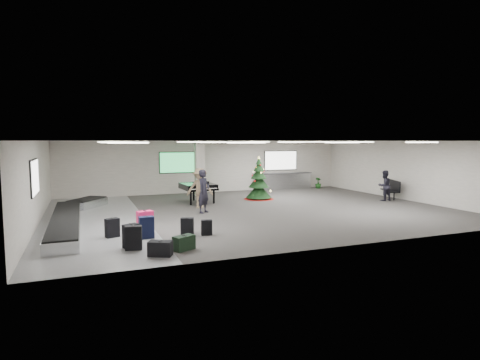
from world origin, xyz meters
name	(u,v)px	position (x,y,z in m)	size (l,w,h in m)	color
ground	(253,210)	(0.00, 0.00, 0.00)	(18.00, 18.00, 0.00)	#31302D
room_envelope	(240,159)	(-0.38, 0.67, 2.33)	(18.02, 14.02, 3.21)	#AEAA9F
baggage_carousel	(71,217)	(-7.84, -0.08, 0.21)	(2.28, 9.71, 0.43)	silver
service_counter	(283,181)	(5.00, 6.65, 0.55)	(4.05, 0.65, 1.08)	silver
suitcase_0	(131,236)	(-6.06, -4.78, 0.36)	(0.52, 0.43, 0.73)	black
suitcase_1	(187,227)	(-4.15, -4.03, 0.32)	(0.46, 0.38, 0.65)	black
pink_suitcase	(145,223)	(-5.42, -3.22, 0.41)	(0.58, 0.43, 0.84)	#FA2063
suitcase_3	(187,227)	(-4.08, -3.71, 0.26)	(0.39, 0.27, 0.54)	black
navy_suitcase	(146,227)	(-5.46, -3.81, 0.37)	(0.48, 0.29, 0.75)	black
suitcase_5	(134,238)	(-6.02, -5.09, 0.36)	(0.52, 0.35, 0.74)	black
green_duffel	(184,243)	(-4.65, -5.63, 0.21)	(0.72, 0.58, 0.45)	black
suitcase_7	(207,228)	(-3.49, -4.09, 0.26)	(0.39, 0.25, 0.55)	black
suitcase_8	(112,228)	(-6.50, -3.24, 0.32)	(0.49, 0.39, 0.66)	black
black_duffel	(160,249)	(-5.41, -6.00, 0.21)	(0.73, 0.61, 0.44)	black
christmas_tree	(259,184)	(1.65, 3.06, 0.82)	(1.67, 1.67, 2.38)	#651409
grand_piano	(198,187)	(-1.78, 3.08, 0.82)	(1.68, 2.10, 1.16)	black
bench	(392,188)	(8.61, 0.53, 0.58)	(1.15, 1.71, 1.03)	black
traveler_a	(204,191)	(-2.37, 0.06, 0.97)	(0.71, 0.46, 1.93)	black
traveler_b	(200,188)	(-2.17, 1.39, 0.95)	(1.23, 0.71, 1.91)	#866E53
traveler_bench	(384,186)	(7.64, 0.01, 0.82)	(0.79, 0.62, 1.63)	black
potted_plant_left	(261,185)	(3.27, 6.33, 0.39)	(0.43, 0.34, 0.78)	#143F16
potted_plant_right	(318,183)	(7.49, 6.22, 0.37)	(0.41, 0.41, 0.74)	#143F16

